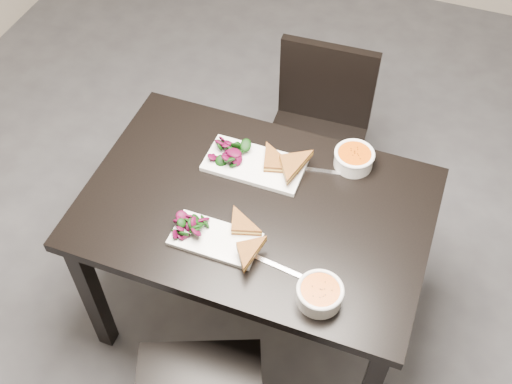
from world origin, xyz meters
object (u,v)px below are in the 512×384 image
plate_near (215,239)px  plate_far (255,165)px  table (256,222)px  soup_bowl_near (320,293)px  chair_far (318,128)px  soup_bowl_far (354,158)px

plate_near → plate_far: bearing=88.9°
table → soup_bowl_near: bearing=-42.1°
chair_far → soup_bowl_far: chair_far is taller
table → soup_bowl_near: size_ratio=8.20×
soup_bowl_near → plate_far: 0.59m
table → chair_far: chair_far is taller
table → soup_bowl_far: (0.27, 0.30, 0.14)m
table → chair_far: (0.03, 0.70, -0.17)m
soup_bowl_near → soup_bowl_far: size_ratio=1.00×
table → chair_far: bearing=87.3°
plate_near → soup_bowl_near: bearing=-13.6°
plate_near → soup_bowl_near: size_ratio=1.99×
plate_near → plate_far: plate_far is taller
chair_far → plate_far: (-0.10, -0.53, 0.27)m
plate_near → chair_far: bearing=83.1°
table → chair_far: 0.72m
soup_bowl_far → table: bearing=-131.8°
chair_far → plate_far: chair_far is taller
soup_bowl_near → plate_far: (-0.38, 0.45, -0.03)m
chair_far → soup_bowl_far: bearing=-62.5°
chair_far → plate_near: chair_far is taller
plate_far → soup_bowl_far: soup_bowl_far is taller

